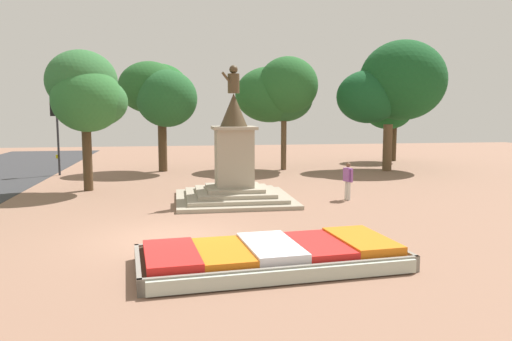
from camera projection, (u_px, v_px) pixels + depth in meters
The scene contains 10 objects.
ground_plane at pixel (168, 238), 14.20m from camera, with size 73.49×73.49×0.00m, color #8C6651.
flower_planter at pixel (273, 256), 11.65m from camera, with size 6.43×3.33×0.54m.
statue_monument at pixel (234, 171), 19.91m from camera, with size 4.61×4.61×5.36m.
traffic_light_far_corner at pixel (56, 125), 27.48m from camera, with size 0.41×0.29×4.08m.
pedestrian_near_planter at pixel (348, 179), 20.11m from camera, with size 0.32×0.55×1.53m.
park_tree_far_left at pixel (394, 85), 29.90m from camera, with size 6.59×5.09×7.77m.
park_tree_behind_statue at pixel (158, 92), 29.04m from camera, with size 4.54×4.73×6.43m.
park_tree_far_right at pixel (279, 93), 29.88m from camera, with size 4.74×4.88×6.73m.
park_tree_street_side at pixel (87, 94), 21.68m from camera, with size 3.50×3.77×6.23m.
park_tree_mid_canopy at pixel (388, 110), 34.88m from camera, with size 3.40×3.27×5.05m.
Camera 1 is at (0.28, -14.08, 3.64)m, focal length 35.00 mm.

